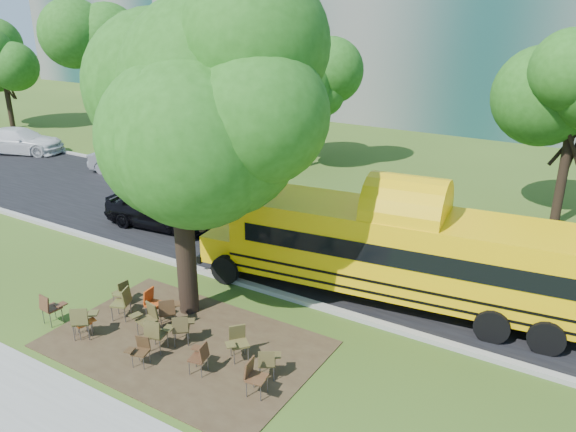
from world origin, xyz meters
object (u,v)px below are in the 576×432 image
Objects in this scene: chair_5 at (140,348)px; chair_11 at (182,327)px; chair_2 at (82,319)px; pedestrian_b at (117,141)px; chair_1 at (81,321)px; chair_4 at (156,332)px; chair_12 at (238,340)px; bg_car_white at (20,141)px; chair_8 at (122,290)px; chair_14 at (168,310)px; chair_7 at (254,375)px; chair_3 at (147,316)px; chair_0 at (50,306)px; chair_10 at (152,301)px; bg_car_silver at (128,161)px; bg_car_red at (186,174)px; main_tree at (175,101)px; chair_6 at (200,355)px; black_car at (161,208)px; chair_9 at (123,300)px; pedestrian_a at (109,138)px; school_bus at (399,251)px; chair_13 at (268,361)px.

chair_5 is 0.87× the size of chair_11.
pedestrian_b is (-14.26, 14.26, 0.19)m from chair_2.
chair_1 is 0.85× the size of chair_4.
bg_car_white is at bearing -73.24° from chair_12.
chair_8 is 2.03m from chair_14.
chair_7 is 1.00× the size of chair_12.
chair_1 is 1.76m from chair_3.
chair_0 is 1.00× the size of chair_10.
chair_0 is at bearing -145.54° from bg_car_white.
bg_car_silver is at bearing 125.32° from chair_4.
bg_car_red reaches higher than chair_2.
bg_car_silver is 0.91× the size of bg_car_red.
chair_2 is 22.54m from bg_car_white.
chair_2 is 1.07× the size of chair_7.
chair_6 is (2.20, -2.12, -5.54)m from main_tree.
main_tree is 1.88× the size of bg_car_white.
black_car is (-6.03, 7.08, 0.31)m from chair_5.
chair_0 is at bearing 107.84° from chair_9.
chair_8 is 0.17× the size of bg_car_red.
chair_0 is at bearing 158.32° from chair_8.
main_tree is 10.64× the size of chair_7.
main_tree is 10.65× the size of chair_12.
chair_7 is 0.21× the size of bg_car_silver.
bg_car_red is (-8.65, 11.03, 0.06)m from chair_4.
chair_3 is 0.54× the size of pedestrian_a.
chair_14 is (1.41, 0.31, -0.03)m from chair_9.
black_car is (-10.18, 0.72, -0.84)m from school_bus.
chair_10 reaches higher than chair_11.
pedestrian_a reaches higher than chair_3.
chair_13 is at bearing -24.22° from chair_2.
pedestrian_a is (-21.29, 8.06, -0.75)m from school_bus.
chair_11 is 16.71m from bg_car_silver.
main_tree is 6.21m from chair_5.
chair_8 is at bearing -143.08° from bg_car_silver.
bg_car_white is 2.95× the size of pedestrian_a.
chair_11 is 1.63m from chair_12.
chair_14 is at bearing -116.25° from bg_car_red.
black_car is at bearing -85.45° from chair_12.
chair_3 is 1.04× the size of chair_12.
chair_3 reaches higher than chair_14.
chair_13 is (-0.06, 0.65, -0.04)m from chair_7.
chair_8 is (-4.07, 1.34, -0.01)m from chair_6.
chair_13 is at bearing -113.78° from pedestrian_a.
chair_7 is at bearing -134.22° from bg_car_silver.
black_car is 8.13m from bg_car_silver.
chair_8 is 0.89× the size of chair_12.
chair_2 is 1.90m from chair_10.
main_tree reaches higher than chair_8.
chair_0 reaches higher than chair_10.
chair_8 is at bearing -157.56° from main_tree.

